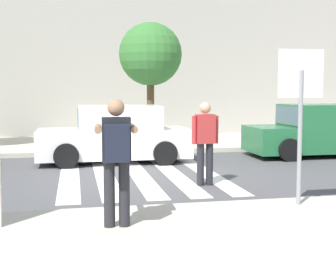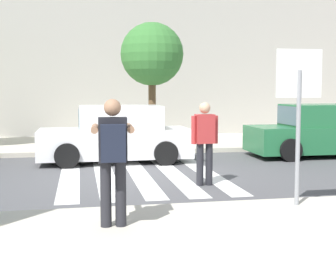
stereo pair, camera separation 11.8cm
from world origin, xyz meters
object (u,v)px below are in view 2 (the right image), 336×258
(stop_sign, at_px, (299,92))
(street_tree_center, at_px, (152,55))
(photographer_with_backpack, at_px, (113,151))
(parked_car_white, at_px, (116,136))
(parked_car_green, at_px, (319,132))
(pedestrian_crossing, at_px, (205,139))

(stop_sign, relative_size, street_tree_center, 0.62)
(photographer_with_backpack, relative_size, parked_car_white, 0.42)
(stop_sign, distance_m, parked_car_white, 6.53)
(photographer_with_backpack, height_order, street_tree_center, street_tree_center)
(parked_car_green, bearing_deg, parked_car_white, 180.00)
(photographer_with_backpack, distance_m, parked_car_green, 9.36)
(photographer_with_backpack, relative_size, pedestrian_crossing, 1.00)
(parked_car_white, relative_size, street_tree_center, 1.03)
(photographer_with_backpack, xyz_separation_m, parked_car_white, (0.56, 6.62, -0.44))
(stop_sign, relative_size, pedestrian_crossing, 1.44)
(photographer_with_backpack, distance_m, street_tree_center, 9.10)
(parked_car_white, distance_m, street_tree_center, 3.41)
(stop_sign, height_order, pedestrian_crossing, stop_sign)
(stop_sign, distance_m, pedestrian_crossing, 2.74)
(parked_car_green, distance_m, street_tree_center, 5.68)
(pedestrian_crossing, bearing_deg, parked_car_green, 38.10)
(photographer_with_backpack, bearing_deg, stop_sign, 12.76)
(stop_sign, xyz_separation_m, pedestrian_crossing, (-0.87, 2.41, -0.97))
(stop_sign, bearing_deg, street_tree_center, 97.82)
(photographer_with_backpack, distance_m, parked_car_white, 6.65)
(stop_sign, distance_m, street_tree_center, 8.17)
(parked_car_green, relative_size, street_tree_center, 1.03)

